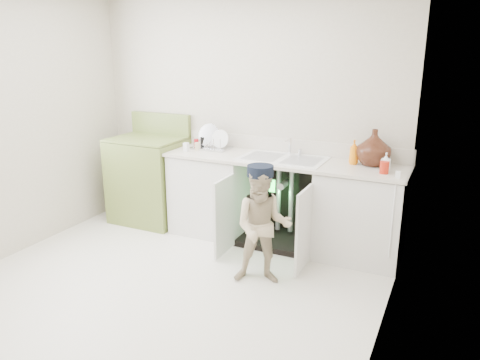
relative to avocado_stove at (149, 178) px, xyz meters
name	(u,v)px	position (x,y,z in m)	size (l,w,h in m)	color
ground	(173,282)	(1.07, -1.18, -0.51)	(3.50, 3.50, 0.00)	silver
room_shell	(167,142)	(1.07, -1.18, 0.74)	(6.00, 5.50, 1.26)	beige
counter_run	(284,199)	(1.65, 0.03, -0.03)	(2.44, 1.02, 1.24)	silver
avocado_stove	(149,178)	(0.00, 0.00, 0.00)	(0.79, 0.65, 1.23)	olive
repair_worker	(263,225)	(1.77, -0.83, 0.02)	(0.60, 0.78, 1.04)	beige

